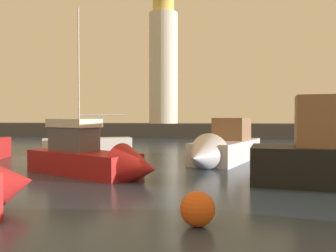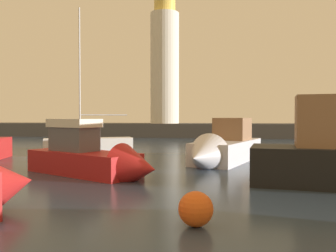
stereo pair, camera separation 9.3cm
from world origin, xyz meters
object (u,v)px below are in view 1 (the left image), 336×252
(motorboat_4, at_px, (96,158))
(mooring_buoy, at_px, (197,209))
(lighthouse, at_px, (163,60))
(motorboat_6, at_px, (221,149))
(sailboat_moored, at_px, (88,144))

(motorboat_4, distance_m, mooring_buoy, 8.67)
(lighthouse, xyz_separation_m, motorboat_6, (8.10, -27.40, -9.88))
(sailboat_moored, bearing_deg, motorboat_4, -66.65)
(motorboat_4, distance_m, motorboat_6, 7.95)
(motorboat_6, bearing_deg, lighthouse, 106.46)
(motorboat_4, bearing_deg, mooring_buoy, -52.66)
(sailboat_moored, bearing_deg, lighthouse, 83.27)
(lighthouse, distance_m, mooring_buoy, 41.71)
(motorboat_6, xyz_separation_m, sailboat_moored, (-10.65, 5.77, -0.25))
(motorboat_6, distance_m, sailboat_moored, 12.11)
(motorboat_4, relative_size, mooring_buoy, 8.56)
(lighthouse, bearing_deg, sailboat_moored, -96.73)
(motorboat_6, relative_size, mooring_buoy, 10.13)
(lighthouse, height_order, sailboat_moored, lighthouse)
(motorboat_6, bearing_deg, sailboat_moored, 151.56)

